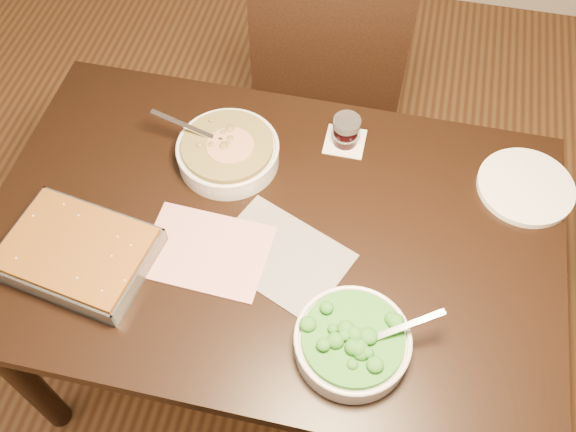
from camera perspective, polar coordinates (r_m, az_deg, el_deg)
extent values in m
plane|color=#3F2312|center=(2.22, -1.10, -11.73)|extent=(4.00, 4.00, 0.00)
cube|color=black|center=(1.57, -1.53, -1.62)|extent=(1.40, 0.90, 0.04)
cube|color=black|center=(1.63, -1.47, -2.93)|extent=(1.26, 0.76, 0.08)
cylinder|color=black|center=(1.95, -22.51, -13.10)|extent=(0.07, 0.07, 0.71)
cylinder|color=black|center=(2.24, -14.72, 4.03)|extent=(0.07, 0.07, 0.71)
cylinder|color=black|center=(2.11, 17.76, -1.78)|extent=(0.07, 0.07, 0.71)
cube|color=#A72F38|center=(1.53, -7.29, -3.11)|extent=(0.30, 0.23, 0.01)
cube|color=#2A2831|center=(1.51, -0.62, -3.55)|extent=(0.36, 0.32, 0.01)
cube|color=white|center=(1.73, 5.07, 6.61)|extent=(0.10, 0.10, 0.00)
cylinder|color=silver|center=(1.67, -5.32, 5.49)|extent=(0.26, 0.26, 0.05)
torus|color=silver|center=(1.65, -5.40, 6.15)|extent=(0.26, 0.26, 0.01)
cylinder|color=#3E3511|center=(1.64, -5.42, 6.24)|extent=(0.23, 0.23, 0.02)
cube|color=silver|center=(1.66, -8.06, 7.14)|extent=(0.17, 0.03, 0.05)
cylinder|color=maroon|center=(1.63, -5.15, 6.27)|extent=(0.12, 0.12, 0.00)
cylinder|color=silver|center=(1.40, 5.70, -11.25)|extent=(0.25, 0.25, 0.05)
torus|color=silver|center=(1.37, 5.79, -10.80)|extent=(0.25, 0.25, 0.01)
cylinder|color=#154F12|center=(1.37, 5.81, -10.73)|extent=(0.22, 0.22, 0.02)
cube|color=silver|center=(1.37, 9.00, -9.63)|extent=(0.15, 0.09, 0.05)
cube|color=silver|center=(1.59, -17.92, -3.61)|extent=(0.37, 0.30, 0.01)
cube|color=#60400D|center=(1.56, -18.20, -3.06)|extent=(0.35, 0.28, 0.05)
cube|color=silver|center=(1.61, -15.98, 0.23)|extent=(0.33, 0.06, 0.05)
cube|color=silver|center=(1.53, -20.47, -6.67)|extent=(0.33, 0.06, 0.05)
cube|color=silver|center=(1.50, -12.99, -5.21)|extent=(0.05, 0.24, 0.05)
cube|color=silver|center=(1.65, -22.83, -1.22)|extent=(0.05, 0.24, 0.05)
cylinder|color=black|center=(1.70, 5.15, 7.29)|extent=(0.07, 0.07, 0.06)
cylinder|color=silver|center=(1.67, 5.26, 8.23)|extent=(0.07, 0.07, 0.02)
cylinder|color=white|center=(1.73, 20.37, 2.45)|extent=(0.24, 0.24, 0.02)
cube|color=black|center=(2.30, 3.46, 12.44)|extent=(0.52, 0.52, 0.04)
cylinder|color=black|center=(2.63, 7.85, 11.21)|extent=(0.04, 0.04, 0.45)
cylinder|color=black|center=(2.36, 7.80, 4.35)|extent=(0.04, 0.04, 0.45)
cylinder|color=black|center=(2.63, -1.06, 11.81)|extent=(0.04, 0.04, 0.45)
cylinder|color=black|center=(2.36, -1.96, 5.01)|extent=(0.04, 0.04, 0.45)
cube|color=black|center=(1.97, 3.55, 13.78)|extent=(0.46, 0.10, 0.49)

